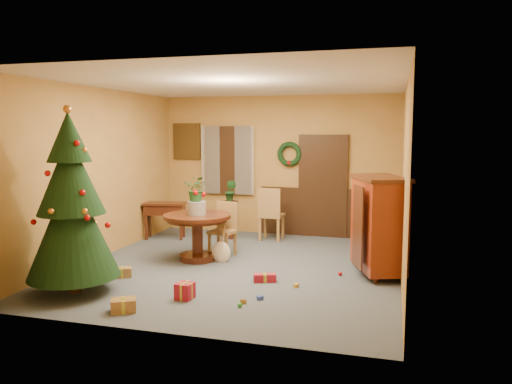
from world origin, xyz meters
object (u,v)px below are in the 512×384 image
(dining_table, at_px, (197,228))
(sideboard, at_px, (378,222))
(christmas_tree, at_px, (72,205))
(writing_desk, at_px, (165,211))
(chair_near, at_px, (224,227))

(dining_table, height_order, sideboard, sideboard)
(christmas_tree, height_order, writing_desk, christmas_tree)
(dining_table, xyz_separation_m, writing_desk, (-1.29, 1.42, 0.01))
(christmas_tree, distance_m, writing_desk, 3.53)
(dining_table, relative_size, sideboard, 0.76)
(dining_table, distance_m, writing_desk, 1.91)
(chair_near, bearing_deg, christmas_tree, -117.44)
(dining_table, relative_size, chair_near, 1.21)
(sideboard, bearing_deg, chair_near, 169.75)
(chair_near, relative_size, writing_desk, 1.04)
(christmas_tree, bearing_deg, sideboard, 26.96)
(christmas_tree, height_order, sideboard, christmas_tree)
(dining_table, bearing_deg, writing_desk, 132.23)
(christmas_tree, xyz_separation_m, writing_desk, (-0.34, 3.45, -0.63))
(chair_near, bearing_deg, writing_desk, 148.45)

